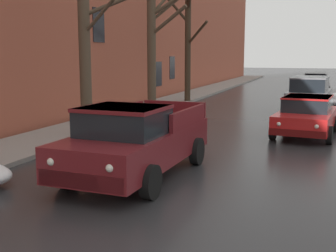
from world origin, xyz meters
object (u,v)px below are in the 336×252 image
object	(u,v)px
bare_tree_second_along_sidewalk	(85,33)
sedan_red_parked_kerbside_close	(307,115)
sedan_silver_parked_far_down_block	(310,89)
bare_tree_far_down_block	(188,39)
bare_tree_mid_block	(155,46)
pickup_truck_maroon_approaching_near_lane	(136,140)
sedan_black_queued_behind_truck	(315,83)
suv_grey_parked_kerbside_mid	(310,93)

from	to	relation	value
bare_tree_second_along_sidewalk	sedan_red_parked_kerbside_close	bearing A→B (deg)	23.38
sedan_silver_parked_far_down_block	bare_tree_far_down_block	bearing A→B (deg)	-150.13
bare_tree_far_down_block	sedan_red_parked_kerbside_close	distance (m)	11.75
bare_tree_second_along_sidewalk	bare_tree_mid_block	size ratio (longest dim) A/B	1.12
bare_tree_mid_block	pickup_truck_maroon_approaching_near_lane	distance (m)	10.90
sedan_red_parked_kerbside_close	sedan_silver_parked_far_down_block	bearing A→B (deg)	91.09
sedan_silver_parked_far_down_block	sedan_black_queued_behind_truck	world-z (taller)	same
bare_tree_second_along_sidewalk	suv_grey_parked_kerbside_mid	size ratio (longest dim) A/B	1.58
bare_tree_mid_block	sedan_red_parked_kerbside_close	distance (m)	8.13
bare_tree_second_along_sidewalk	bare_tree_far_down_block	world-z (taller)	bare_tree_second_along_sidewalk
sedan_red_parked_kerbside_close	suv_grey_parked_kerbside_mid	bearing A→B (deg)	90.85
bare_tree_second_along_sidewalk	sedan_black_queued_behind_truck	world-z (taller)	bare_tree_second_along_sidewalk
sedan_red_parked_kerbside_close	sedan_black_queued_behind_truck	size ratio (longest dim) A/B	1.05
pickup_truck_maroon_approaching_near_lane	bare_tree_second_along_sidewalk	bearing A→B (deg)	132.59
bare_tree_far_down_block	pickup_truck_maroon_approaching_near_lane	size ratio (longest dim) A/B	1.34
sedan_black_queued_behind_truck	suv_grey_parked_kerbside_mid	bearing A→B (deg)	-90.26
bare_tree_far_down_block	sedan_black_queued_behind_truck	size ratio (longest dim) A/B	1.70
suv_grey_parked_kerbside_mid	bare_tree_mid_block	bearing A→B (deg)	-154.20
sedan_red_parked_kerbside_close	pickup_truck_maroon_approaching_near_lane	bearing A→B (deg)	-117.52
suv_grey_parked_kerbside_mid	sedan_silver_parked_far_down_block	bearing A→B (deg)	91.33
suv_grey_parked_kerbside_mid	sedan_black_queued_behind_truck	bearing A→B (deg)	89.74
bare_tree_mid_block	bare_tree_far_down_block	size ratio (longest dim) A/B	0.91
bare_tree_mid_block	sedan_silver_parked_far_down_block	size ratio (longest dim) A/B	1.60
sedan_red_parked_kerbside_close	sedan_silver_parked_far_down_block	distance (m)	12.76
bare_tree_second_along_sidewalk	sedan_silver_parked_far_down_block	xyz separation A→B (m)	(6.97, 15.88, -2.86)
pickup_truck_maroon_approaching_near_lane	sedan_black_queued_behind_truck	bearing A→B (deg)	82.16
sedan_red_parked_kerbside_close	sedan_silver_parked_far_down_block	xyz separation A→B (m)	(-0.24, 12.76, -0.00)
suv_grey_parked_kerbside_mid	sedan_silver_parked_far_down_block	size ratio (longest dim) A/B	1.13
bare_tree_mid_block	pickup_truck_maroon_approaching_near_lane	size ratio (longest dim) A/B	1.22
pickup_truck_maroon_approaching_near_lane	suv_grey_parked_kerbside_mid	bearing A→B (deg)	75.20
bare_tree_second_along_sidewalk	sedan_silver_parked_far_down_block	size ratio (longest dim) A/B	1.79
bare_tree_mid_block	sedan_black_queued_behind_truck	xyz separation A→B (m)	(7.04, 16.14, -2.57)
sedan_silver_parked_far_down_block	sedan_black_queued_behind_truck	distance (m)	6.45
bare_tree_far_down_block	suv_grey_parked_kerbside_mid	size ratio (longest dim) A/B	1.56
pickup_truck_maroon_approaching_near_lane	sedan_silver_parked_far_down_block	bearing A→B (deg)	80.23
bare_tree_second_along_sidewalk	sedan_red_parked_kerbside_close	xyz separation A→B (m)	(7.21, 3.12, -2.86)
pickup_truck_maroon_approaching_near_lane	sedan_silver_parked_far_down_block	xyz separation A→B (m)	(3.40, 19.75, -0.13)
bare_tree_second_along_sidewalk	sedan_black_queued_behind_truck	xyz separation A→B (m)	(7.17, 22.32, -2.86)
pickup_truck_maroon_approaching_near_lane	sedan_red_parked_kerbside_close	xyz separation A→B (m)	(3.64, 6.99, -0.13)
bare_tree_second_along_sidewalk	suv_grey_parked_kerbside_mid	xyz separation A→B (m)	(7.11, 9.55, -2.62)
sedan_red_parked_kerbside_close	sedan_black_queued_behind_truck	bearing A→B (deg)	90.11
sedan_red_parked_kerbside_close	suv_grey_parked_kerbside_mid	xyz separation A→B (m)	(-0.10, 6.44, 0.23)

